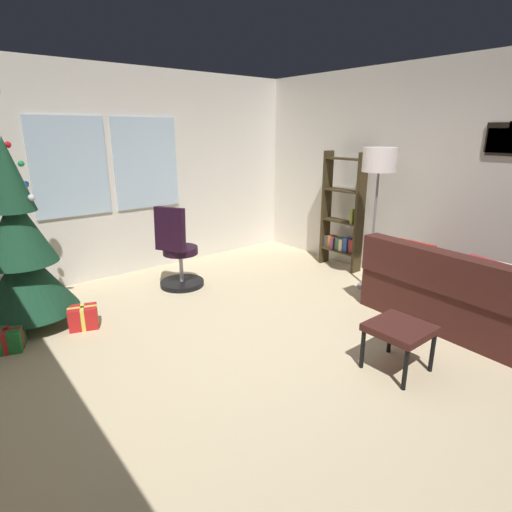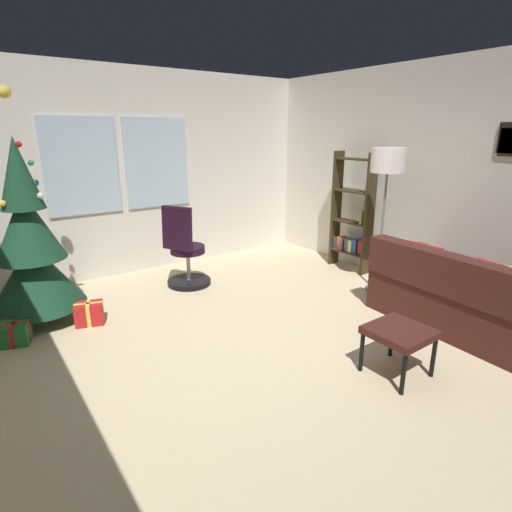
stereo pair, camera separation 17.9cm
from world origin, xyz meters
name	(u,v)px [view 1 (the left image)]	position (x,y,z in m)	size (l,w,h in m)	color
ground_plane	(276,350)	(0.00, 0.00, -0.05)	(4.95, 5.66, 0.10)	beige
wall_back_with_windows	(136,173)	(-0.02, 2.88, 1.37)	(4.95, 0.12, 2.73)	silver
wall_right_with_frames	(433,179)	(2.53, -0.01, 1.37)	(0.12, 5.66, 2.73)	silver
couch	(491,303)	(1.84, -1.12, 0.30)	(1.63, 2.19, 0.83)	#411D18
footstool	(399,331)	(0.51, -0.94, 0.35)	(0.46, 0.46, 0.41)	#411D18
holiday_tree	(21,252)	(-1.67, 1.91, 0.78)	(0.93, 0.93, 2.32)	#4C331E
gift_box_red	(83,317)	(-1.28, 1.50, 0.11)	(0.32, 0.28, 0.23)	red
gift_box_green	(8,340)	(-1.96, 1.49, 0.10)	(0.31, 0.30, 0.21)	#1E722D
gift_box_gold	(53,299)	(-1.38, 2.31, 0.07)	(0.30, 0.29, 0.15)	gold
office_chair	(178,256)	(0.03, 1.89, 0.41)	(0.58, 0.57, 1.06)	black
bookshelf	(342,219)	(2.26, 1.12, 0.73)	(0.18, 0.64, 1.66)	#352A16
floor_lamp	(379,169)	(1.89, 0.33, 1.50)	(0.39, 0.39, 1.74)	slate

